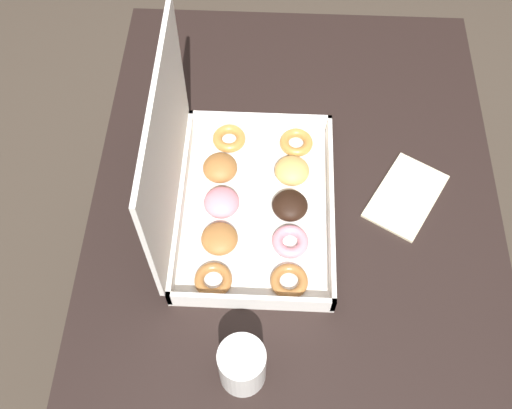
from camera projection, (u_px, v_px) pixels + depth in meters
ground_plane at (281, 330)px, 1.79m from camera, size 8.00×8.00×0.00m
dining_table at (292, 226)px, 1.24m from camera, size 0.98×0.76×0.78m
donut_box at (232, 189)px, 1.06m from camera, size 0.39×0.29×0.32m
coffee_mug at (242, 365)px, 0.91m from camera, size 0.07×0.07×0.10m
paper_napkin at (406, 196)px, 1.12m from camera, size 0.20×0.17×0.01m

